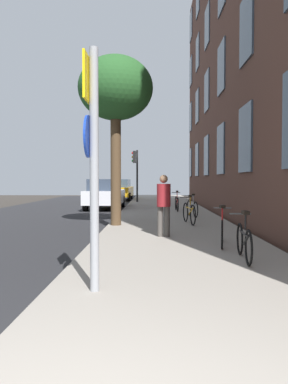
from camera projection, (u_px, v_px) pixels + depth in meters
The scene contains 15 objects.
ground_plane at pixel (89, 215), 16.54m from camera, with size 41.80×41.80×0.00m, color #332D28.
road_asphalt at pixel (42, 215), 16.59m from camera, with size 7.00×38.00×0.01m, color #232326.
sidewalk at pixel (166, 214), 16.46m from camera, with size 4.20×38.00×0.12m, color gray.
building_facade at pixel (228, 42), 15.65m from camera, with size 0.56×27.00×14.89m.
sign_post at pixel (92, 151), 4.86m from camera, with size 0.16×0.60×3.23m.
traffic_light at pixel (136, 166), 24.42m from camera, with size 0.43×0.24×3.44m.
tree_near at pixel (116, 91), 11.89m from camera, with size 2.43×2.43×5.48m.
bicycle_0 at pixel (244, 241), 6.80m from camera, with size 0.42×1.59×0.92m.
bicycle_1 at pixel (222, 230), 8.30m from camera, with size 0.48×1.59×0.92m.
bicycle_2 at pixel (189, 212), 12.40m from camera, with size 0.42×1.72×0.97m.
bicycle_3 at pixel (192, 208), 14.72m from camera, with size 0.43×1.61×0.93m.
bicycle_4 at pixel (177, 203), 17.40m from camera, with size 0.42×1.71×0.97m.
pedestrian_0 at pixel (164, 201), 9.58m from camera, with size 0.40×0.40×1.61m.
car_0 at pixel (105, 194), 19.84m from camera, with size 1.90×4.11×1.62m.
car_1 at pixel (120, 189), 28.31m from camera, with size 1.89×4.38×1.62m.
Camera 1 is at (0.46, -1.44, 1.61)m, focal length 34.39 mm.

